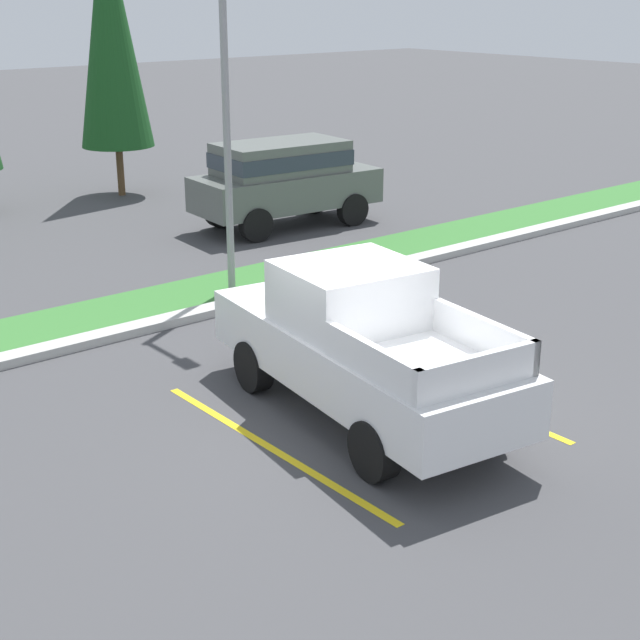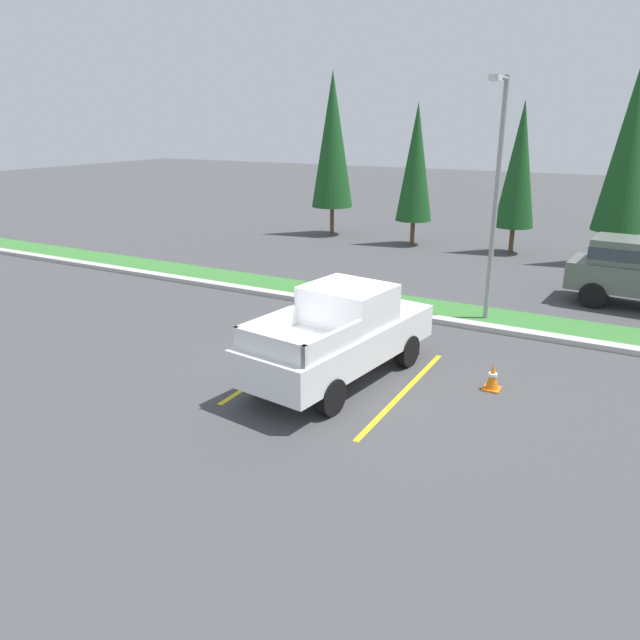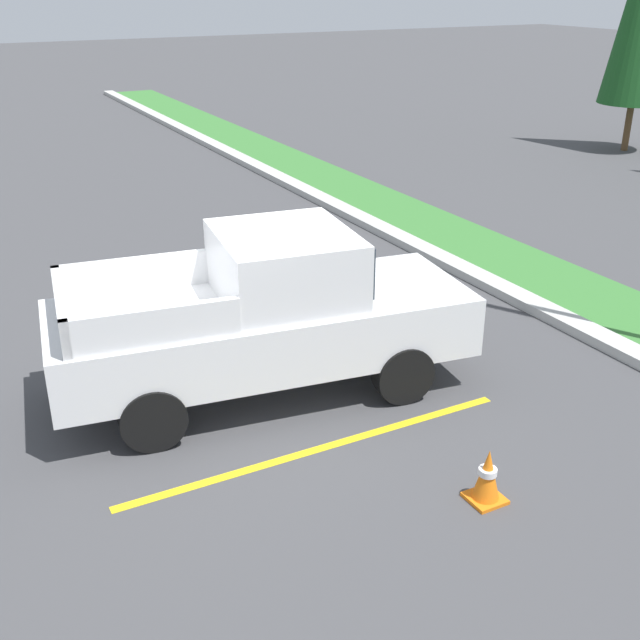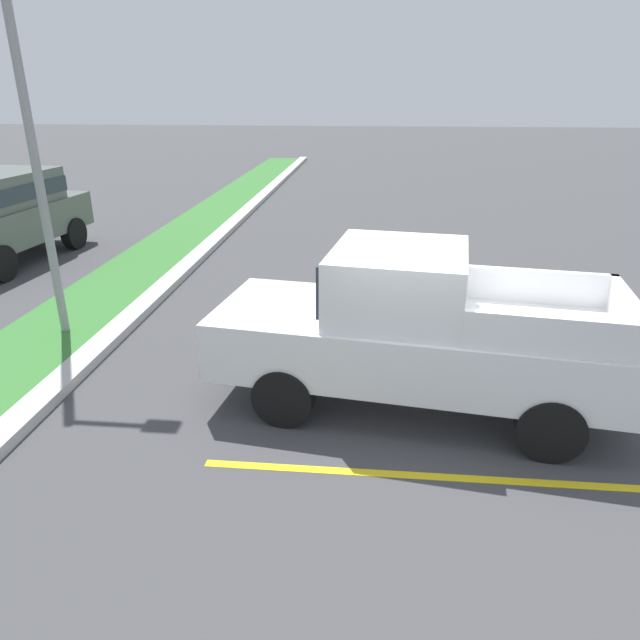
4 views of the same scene
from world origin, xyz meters
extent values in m
plane|color=#424244|center=(0.00, 0.00, 0.00)|extent=(120.00, 120.00, 0.00)
cube|color=yellow|center=(-1.35, 0.09, 0.00)|extent=(0.12, 4.80, 0.01)
cube|color=yellow|center=(1.75, 0.09, 0.00)|extent=(0.12, 4.80, 0.01)
cube|color=#B2B2AD|center=(0.00, 5.00, 0.07)|extent=(56.00, 0.40, 0.15)
cube|color=#387533|center=(0.00, 6.10, 0.03)|extent=(56.00, 1.80, 0.06)
cylinder|color=black|center=(-0.43, 1.74, 0.38)|extent=(0.38, 0.79, 0.76)
cylinder|color=black|center=(1.25, 1.51, 0.38)|extent=(0.38, 0.79, 0.76)
cylinder|color=black|center=(-0.85, -1.33, 0.38)|extent=(0.38, 0.79, 0.76)
cylinder|color=black|center=(0.83, -1.56, 0.38)|extent=(0.38, 0.79, 0.76)
cube|color=white|center=(0.20, 0.09, 0.88)|extent=(2.60, 5.41, 0.76)
cube|color=white|center=(0.24, 0.39, 1.68)|extent=(1.96, 1.83, 0.84)
cube|color=#2D3842|center=(0.35, 1.20, 1.73)|extent=(1.61, 0.28, 0.63)
cube|color=white|center=(-0.84, -1.23, 1.48)|extent=(0.36, 1.90, 0.44)
cube|color=white|center=(0.84, -1.46, 1.48)|extent=(0.36, 1.90, 0.44)
cube|color=white|center=(-0.12, -2.24, 1.48)|extent=(1.80, 0.35, 0.44)
cube|color=silver|center=(0.55, 2.61, 0.64)|extent=(1.81, 0.41, 0.28)
cylinder|color=black|center=(4.73, 10.37, 0.40)|extent=(0.82, 0.32, 0.80)
cylinder|color=black|center=(4.60, 8.68, 0.40)|extent=(0.82, 0.32, 0.80)
cylinder|color=gray|center=(2.02, 5.90, 3.33)|extent=(0.14, 0.14, 6.66)
cylinder|color=gray|center=(2.02, 5.30, 6.56)|extent=(0.10, 1.20, 0.10)
cube|color=silver|center=(2.02, 4.70, 6.52)|extent=(0.24, 0.44, 0.14)
cylinder|color=brown|center=(-8.36, 15.98, 0.70)|extent=(0.20, 0.20, 1.41)
cone|color=#194C1E|center=(-8.36, 15.98, 4.62)|extent=(2.03, 2.03, 6.42)
cylinder|color=brown|center=(-3.84, 15.43, 0.57)|extent=(0.20, 0.20, 1.14)
cone|color=#194C1E|center=(-3.84, 15.43, 3.73)|extent=(1.64, 1.64, 5.18)
cylinder|color=brown|center=(0.61, 15.77, 0.57)|extent=(0.20, 0.20, 1.15)
cone|color=#194C1E|center=(0.61, 15.77, 3.76)|extent=(1.66, 1.66, 5.22)
cylinder|color=brown|center=(4.69, 15.37, 0.70)|extent=(0.20, 0.20, 1.39)
cone|color=#194C1E|center=(4.69, 15.37, 4.57)|extent=(2.01, 2.01, 6.35)
cube|color=orange|center=(3.37, 1.13, 0.02)|extent=(0.36, 0.36, 0.04)
cone|color=orange|center=(3.37, 1.13, 0.32)|extent=(0.28, 0.28, 0.56)
cylinder|color=white|center=(3.37, 1.13, 0.35)|extent=(0.19, 0.19, 0.07)
camera|label=1|loc=(-7.71, -8.66, 5.58)|focal=52.62mm
camera|label=2|loc=(5.88, -11.15, 5.57)|focal=33.96mm
camera|label=3|loc=(8.33, -3.41, 4.93)|focal=43.54mm
camera|label=4|loc=(-6.56, 0.70, 3.90)|focal=32.25mm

